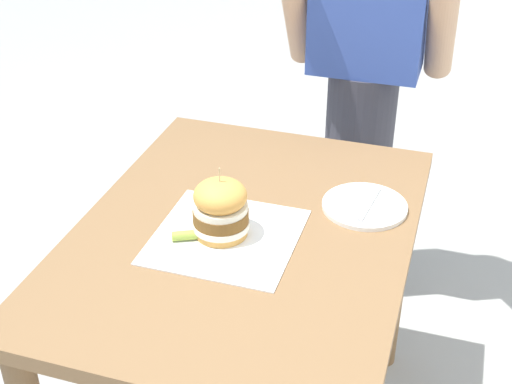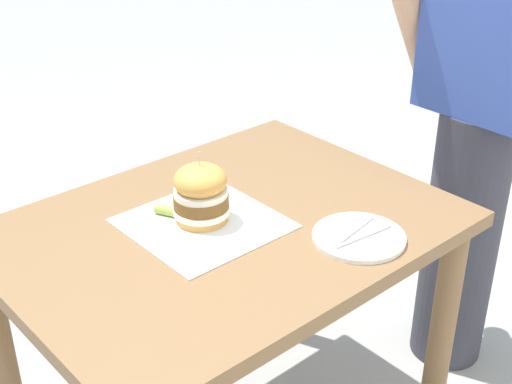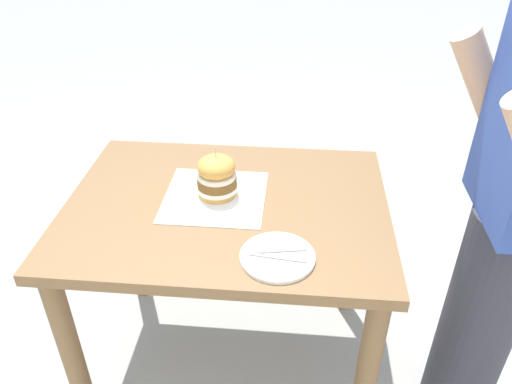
% 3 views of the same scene
% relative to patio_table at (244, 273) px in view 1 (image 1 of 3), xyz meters
% --- Properties ---
extents(patio_table, '(0.81, 1.08, 0.79)m').
position_rel_patio_table_xyz_m(patio_table, '(0.00, 0.00, 0.00)').
color(patio_table, brown).
rests_on(patio_table, ground).
extents(serving_paper, '(0.34, 0.34, 0.00)m').
position_rel_patio_table_xyz_m(serving_paper, '(-0.03, -0.04, 0.14)').
color(serving_paper, white).
rests_on(serving_paper, patio_table).
extents(sandwich, '(0.14, 0.14, 0.18)m').
position_rel_patio_table_xyz_m(sandwich, '(-0.05, -0.04, 0.21)').
color(sandwich, gold).
rests_on(sandwich, serving_paper).
extents(pickle_spear, '(0.08, 0.05, 0.02)m').
position_rel_patio_table_xyz_m(pickle_spear, '(-0.11, -0.09, 0.15)').
color(pickle_spear, '#8EA83D').
rests_on(pickle_spear, serving_paper).
extents(side_plate_with_forks, '(0.22, 0.22, 0.02)m').
position_rel_patio_table_xyz_m(side_plate_with_forks, '(0.27, 0.19, 0.14)').
color(side_plate_with_forks, white).
rests_on(side_plate_with_forks, patio_table).
extents(diner_across_table, '(0.55, 0.35, 1.69)m').
position_rel_patio_table_xyz_m(diner_across_table, '(0.14, 0.87, 0.23)').
color(diner_across_table, '#33333D').
rests_on(diner_across_table, ground).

